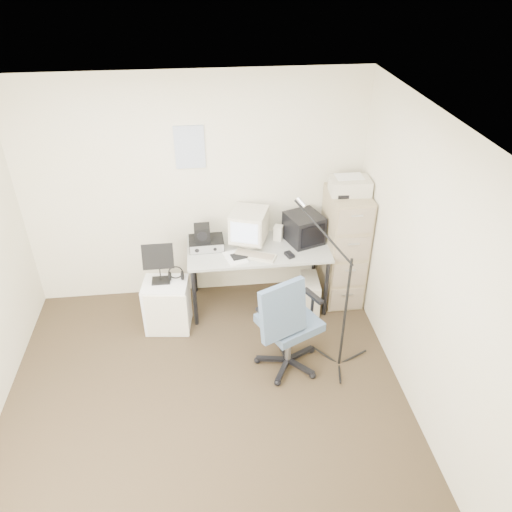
{
  "coord_description": "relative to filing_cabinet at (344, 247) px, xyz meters",
  "views": [
    {
      "loc": [
        0.08,
        -3.03,
        3.52
      ],
      "look_at": [
        0.55,
        0.95,
        0.95
      ],
      "focal_mm": 35.0,
      "sensor_mm": 36.0,
      "label": 1
    }
  ],
  "objects": [
    {
      "name": "headphones",
      "position": [
        -1.82,
        -0.27,
        -0.04
      ],
      "size": [
        0.22,
        0.22,
        0.03
      ],
      "primitive_type": "torus",
      "rotation": [
        0.0,
        0.0,
        -0.36
      ],
      "color": "black",
      "rests_on": "side_cart"
    },
    {
      "name": "music_stand",
      "position": [
        -1.98,
        -0.28,
        0.13
      ],
      "size": [
        0.34,
        0.23,
        0.45
      ],
      "primitive_type": "cube",
      "rotation": [
        0.0,
        0.0,
        -0.25
      ],
      "color": "black",
      "rests_on": "side_cart"
    },
    {
      "name": "mouse",
      "position": [
        -0.65,
        -0.23,
        0.1
      ],
      "size": [
        0.1,
        0.13,
        0.03
      ],
      "primitive_type": "cube",
      "rotation": [
        0.0,
        0.0,
        0.35
      ],
      "color": "black",
      "rests_on": "desk"
    },
    {
      "name": "desk_speaker",
      "position": [
        -0.71,
        0.12,
        0.16
      ],
      "size": [
        0.12,
        0.12,
        0.17
      ],
      "primitive_type": "cube",
      "rotation": [
        0.0,
        0.0,
        -0.41
      ],
      "color": "silver",
      "rests_on": "desk"
    },
    {
      "name": "radio_receiver",
      "position": [
        -1.49,
        0.04,
        0.13
      ],
      "size": [
        0.37,
        0.27,
        0.1
      ],
      "primitive_type": "cube",
      "rotation": [
        0.0,
        0.0,
        0.02
      ],
      "color": "black",
      "rests_on": "desk"
    },
    {
      "name": "crt_tv",
      "position": [
        -0.44,
        0.06,
        0.24
      ],
      "size": [
        0.45,
        0.46,
        0.31
      ],
      "primitive_type": "cube",
      "rotation": [
        0.0,
        0.0,
        0.34
      ],
      "color": "black",
      "rests_on": "desk"
    },
    {
      "name": "floor",
      "position": [
        -1.58,
        -1.48,
        -0.66
      ],
      "size": [
        3.6,
        3.6,
        0.01
      ],
      "primitive_type": "cube",
      "color": "#3B301F",
      "rests_on": "ground"
    },
    {
      "name": "mic_stand",
      "position": [
        -0.28,
        -1.09,
        0.15
      ],
      "size": [
        0.03,
        0.03,
        1.6
      ],
      "primitive_type": "cylinder",
      "rotation": [
        0.0,
        0.0,
        2.25
      ],
      "color": "black",
      "rests_on": "floor"
    },
    {
      "name": "papers",
      "position": [
        -1.21,
        -0.21,
        0.09
      ],
      "size": [
        0.26,
        0.31,
        0.02
      ],
      "primitive_type": "cube",
      "rotation": [
        0.0,
        0.0,
        0.26
      ],
      "color": "white",
      "rests_on": "desk"
    },
    {
      "name": "wall_back",
      "position": [
        -1.58,
        0.32,
        0.6
      ],
      "size": [
        3.6,
        0.02,
        2.5
      ],
      "primitive_type": "cube",
      "color": "silver",
      "rests_on": "ground"
    },
    {
      "name": "wall_calendar",
      "position": [
        -1.6,
        0.31,
        1.1
      ],
      "size": [
        0.3,
        0.02,
        0.44
      ],
      "primitive_type": "cube",
      "color": "white",
      "rests_on": "wall_back"
    },
    {
      "name": "wall_right",
      "position": [
        0.22,
        -1.48,
        0.6
      ],
      "size": [
        0.02,
        3.6,
        2.5
      ],
      "primitive_type": "cube",
      "color": "silver",
      "rests_on": "ground"
    },
    {
      "name": "side_cart",
      "position": [
        -1.94,
        -0.33,
        -0.37
      ],
      "size": [
        0.49,
        0.41,
        0.56
      ],
      "primitive_type": "cube",
      "rotation": [
        0.0,
        0.0,
        -0.12
      ],
      "color": "white",
      "rests_on": "floor"
    },
    {
      "name": "ceiling",
      "position": [
        -1.58,
        -1.48,
        1.85
      ],
      "size": [
        3.6,
        3.6,
        0.01
      ],
      "primitive_type": "cube",
      "color": "white",
      "rests_on": "ground"
    },
    {
      "name": "filing_cabinet",
      "position": [
        0.0,
        0.0,
        0.0
      ],
      "size": [
        0.4,
        0.6,
        1.3
      ],
      "primitive_type": "cube",
      "color": "#94805B",
      "rests_on": "floor"
    },
    {
      "name": "radio_speaker",
      "position": [
        -1.53,
        0.04,
        0.27
      ],
      "size": [
        0.16,
        0.15,
        0.16
      ],
      "primitive_type": "cube",
      "rotation": [
        0.0,
        0.0,
        0.01
      ],
      "color": "black",
      "rests_on": "radio_receiver"
    },
    {
      "name": "printer",
      "position": [
        0.0,
        0.01,
        0.73
      ],
      "size": [
        0.43,
        0.31,
        0.16
      ],
      "primitive_type": "cube",
      "rotation": [
        0.0,
        0.0,
        -0.07
      ],
      "color": "beige",
      "rests_on": "filing_cabinet"
    },
    {
      "name": "office_chair",
      "position": [
        -0.78,
        -1.04,
        -0.1
      ],
      "size": [
        0.84,
        0.84,
        1.09
      ],
      "primitive_type": "cube",
      "rotation": [
        0.0,
        0.0,
        0.46
      ],
      "color": "#465974",
      "rests_on": "floor"
    },
    {
      "name": "pc_tower",
      "position": [
        -0.39,
        -0.18,
        -0.46
      ],
      "size": [
        0.21,
        0.41,
        0.37
      ],
      "primitive_type": "cube",
      "rotation": [
        0.0,
        0.0,
        -0.07
      ],
      "color": "beige",
      "rests_on": "floor"
    },
    {
      "name": "keyboard",
      "position": [
        -1.01,
        -0.2,
        0.09
      ],
      "size": [
        0.46,
        0.32,
        0.02
      ],
      "primitive_type": "cube",
      "rotation": [
        0.0,
        0.0,
        -0.42
      ],
      "color": "beige",
      "rests_on": "desk"
    },
    {
      "name": "desk",
      "position": [
        -0.95,
        -0.03,
        -0.29
      ],
      "size": [
        1.5,
        0.7,
        0.73
      ],
      "primitive_type": "cube",
      "color": "#9C9C9C",
      "rests_on": "floor"
    },
    {
      "name": "crt_monitor",
      "position": [
        -1.04,
        0.06,
        0.28
      ],
      "size": [
        0.46,
        0.47,
        0.4
      ],
      "primitive_type": "cube",
      "rotation": [
        0.0,
        0.0,
        -0.34
      ],
      "color": "beige",
      "rests_on": "desk"
    }
  ]
}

